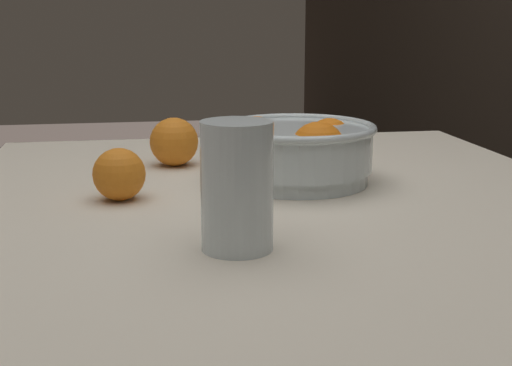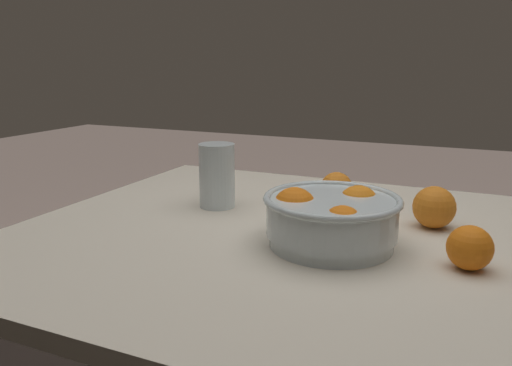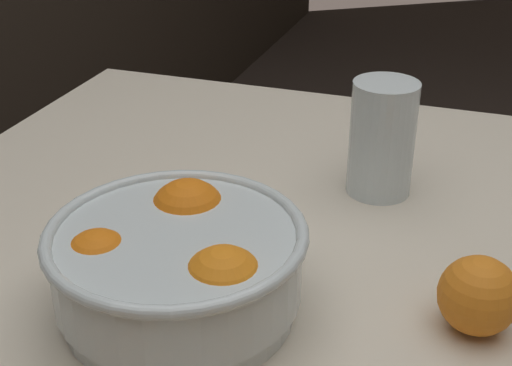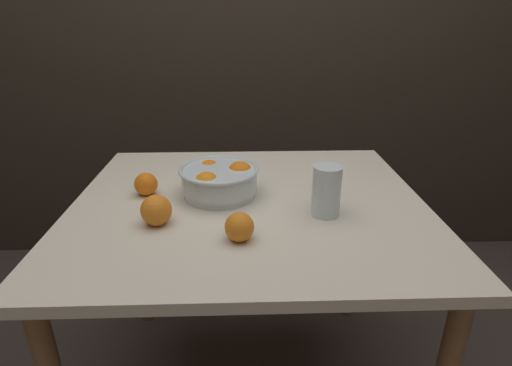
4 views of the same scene
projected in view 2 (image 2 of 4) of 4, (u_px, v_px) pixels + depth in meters
The scene contains 6 objects.
dining_table at pixel (290, 279), 0.96m from camera, with size 1.03×0.91×0.77m.
fruit_bowl at pixel (331, 218), 0.86m from camera, with size 0.24×0.24×0.10m.
juice_glass at pixel (217, 179), 1.09m from camera, with size 0.08×0.08×0.14m.
orange_loose_near_bowl at pixel (434, 207), 0.96m from camera, with size 0.08×0.08×0.08m, color orange.
orange_loose_front at pixel (470, 248), 0.77m from camera, with size 0.07×0.07×0.07m, color orange.
orange_loose_aside at pixel (336, 188), 1.12m from camera, with size 0.07×0.07×0.07m, color orange.
Camera 2 is at (-0.30, 0.84, 1.09)m, focal length 35.00 mm.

